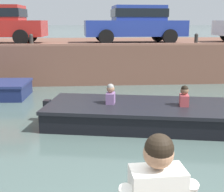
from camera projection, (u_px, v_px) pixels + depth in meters
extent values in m
plane|color=#4C605B|center=(112.00, 126.00, 7.48)|extent=(400.00, 400.00, 0.00)
cube|color=brown|center=(99.00, 57.00, 14.91)|extent=(60.00, 6.00, 1.55)
cube|color=#925F4C|center=(102.00, 45.00, 11.92)|extent=(60.00, 0.24, 0.08)
cube|color=black|center=(152.00, 116.00, 7.54)|extent=(5.26, 2.78, 0.43)
cube|color=black|center=(152.00, 106.00, 7.48)|extent=(5.33, 2.85, 0.08)
cube|color=brown|center=(136.00, 110.00, 7.54)|extent=(0.56, 1.67, 0.06)
cube|color=black|center=(47.00, 109.00, 7.81)|extent=(0.20, 0.23, 0.45)
cube|color=#C64C51|center=(184.00, 104.00, 7.37)|extent=(0.26, 0.35, 0.44)
sphere|color=brown|center=(185.00, 91.00, 7.30)|extent=(0.19, 0.19, 0.19)
sphere|color=black|center=(185.00, 89.00, 7.29)|extent=(0.17, 0.17, 0.17)
cube|color=#8C669E|center=(111.00, 102.00, 7.57)|extent=(0.26, 0.35, 0.44)
sphere|color=#A37556|center=(111.00, 89.00, 7.50)|extent=(0.19, 0.19, 0.19)
sphere|color=gray|center=(111.00, 87.00, 7.49)|extent=(0.17, 0.17, 0.17)
cylinder|color=black|center=(21.00, 37.00, 12.07)|extent=(0.61, 0.20, 0.60)
cylinder|color=black|center=(30.00, 35.00, 13.72)|extent=(0.61, 0.20, 0.60)
cube|color=#233893|center=(134.00, 28.00, 13.21)|extent=(4.26, 1.98, 0.64)
cube|color=#233893|center=(138.00, 13.00, 13.09)|extent=(2.16, 1.67, 0.60)
cube|color=black|center=(138.00, 13.00, 13.09)|extent=(2.25, 1.71, 0.33)
cylinder|color=black|center=(106.00, 37.00, 12.25)|extent=(0.61, 0.21, 0.60)
cylinder|color=black|center=(102.00, 35.00, 14.01)|extent=(0.61, 0.21, 0.60)
cylinder|color=black|center=(170.00, 37.00, 12.57)|extent=(0.61, 0.21, 0.60)
cylinder|color=black|center=(158.00, 35.00, 14.32)|extent=(0.61, 0.21, 0.60)
cylinder|color=#2D2B28|center=(31.00, 41.00, 11.82)|extent=(0.14, 0.14, 0.35)
sphere|color=#2D2B28|center=(31.00, 36.00, 11.77)|extent=(0.15, 0.15, 0.15)
cylinder|color=#2D2B28|center=(196.00, 40.00, 12.30)|extent=(0.14, 0.14, 0.35)
sphere|color=#2D2B28|center=(196.00, 35.00, 12.25)|extent=(0.15, 0.15, 0.15)
sphere|color=#A37556|center=(159.00, 153.00, 2.00)|extent=(0.20, 0.20, 0.20)
sphere|color=black|center=(159.00, 148.00, 1.98)|extent=(0.19, 0.19, 0.19)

